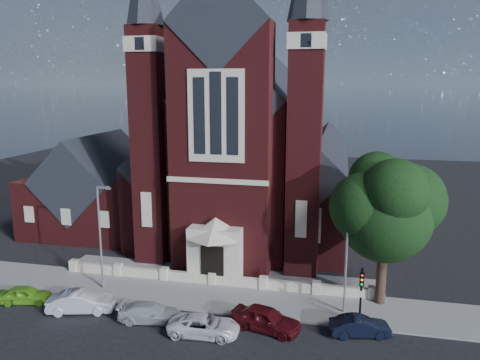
% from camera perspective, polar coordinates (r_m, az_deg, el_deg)
% --- Properties ---
extents(ground, '(120.00, 120.00, 0.00)m').
position_cam_1_polar(ground, '(45.10, -0.37, -8.32)').
color(ground, black).
rests_on(ground, ground).
extents(pavement_strip, '(60.00, 5.00, 0.12)m').
position_cam_1_polar(pavement_strip, '(35.73, -4.24, -13.93)').
color(pavement_strip, gray).
rests_on(pavement_strip, ground).
extents(forecourt_paving, '(26.00, 3.00, 0.14)m').
position_cam_1_polar(forecourt_paving, '(39.23, -2.53, -11.49)').
color(forecourt_paving, gray).
rests_on(forecourt_paving, ground).
extents(forecourt_wall, '(24.00, 0.40, 0.90)m').
position_cam_1_polar(forecourt_wall, '(37.47, -3.34, -12.65)').
color(forecourt_wall, beige).
rests_on(forecourt_wall, ground).
extents(church, '(20.01, 34.90, 29.20)m').
position_cam_1_polar(church, '(50.67, 1.63, 3.45)').
color(church, '#521516').
rests_on(church, ground).
extents(parish_hall, '(12.00, 12.20, 10.24)m').
position_cam_1_polar(parish_hall, '(52.36, -16.94, -1.43)').
color(parish_hall, '#521516').
rests_on(parish_hall, ground).
extents(street_tree, '(6.40, 6.60, 10.70)m').
position_cam_1_polar(street_tree, '(33.27, 17.53, -3.62)').
color(street_tree, black).
rests_on(street_tree, ground).
extents(street_lamp_left, '(1.16, 0.22, 8.09)m').
position_cam_1_polar(street_lamp_left, '(36.57, -16.60, -6.04)').
color(street_lamp_left, gray).
rests_on(street_lamp_left, ground).
extents(street_lamp_right, '(1.16, 0.22, 8.09)m').
position_cam_1_polar(street_lamp_right, '(32.19, 13.03, -8.28)').
color(street_lamp_right, gray).
rests_on(street_lamp_right, ground).
extents(traffic_signal, '(0.28, 0.42, 4.00)m').
position_cam_1_polar(traffic_signal, '(31.51, 14.56, -12.76)').
color(traffic_signal, black).
rests_on(traffic_signal, ground).
extents(car_lime_van, '(3.87, 2.33, 1.23)m').
position_cam_1_polar(car_lime_van, '(37.69, -24.72, -12.59)').
color(car_lime_van, '#69B925').
rests_on(car_lime_van, ground).
extents(car_silver_a, '(4.70, 2.71, 1.46)m').
position_cam_1_polar(car_silver_a, '(34.88, -18.83, -13.90)').
color(car_silver_a, '#BABBC2').
rests_on(car_silver_a, ground).
extents(car_silver_b, '(4.47, 2.31, 1.24)m').
position_cam_1_polar(car_silver_b, '(32.55, -10.86, -15.59)').
color(car_silver_b, '#B8BCC1').
rests_on(car_silver_b, ground).
extents(car_white_suv, '(4.60, 2.31, 1.25)m').
position_cam_1_polar(car_white_suv, '(30.59, -4.42, -17.29)').
color(car_white_suv, white).
rests_on(car_white_suv, ground).
extents(car_dark_red, '(4.82, 2.93, 1.53)m').
position_cam_1_polar(car_dark_red, '(31.02, 3.19, -16.53)').
color(car_dark_red, '#4C0D12').
rests_on(car_dark_red, ground).
extents(car_navy, '(3.95, 2.08, 1.24)m').
position_cam_1_polar(car_navy, '(31.35, 14.44, -16.89)').
color(car_navy, black).
rests_on(car_navy, ground).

